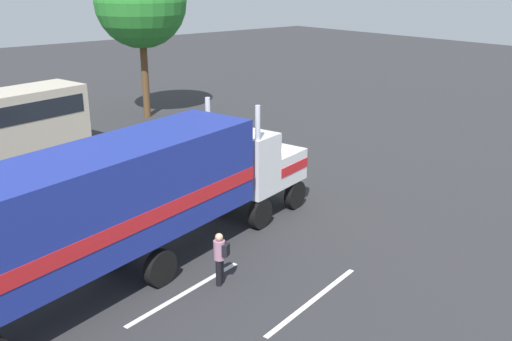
% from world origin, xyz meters
% --- Properties ---
extents(ground_plane, '(120.00, 120.00, 0.00)m').
position_xyz_m(ground_plane, '(0.00, 0.00, 0.00)').
color(ground_plane, '#2D2D30').
extents(lane_stripe_near, '(4.34, 1.06, 0.01)m').
position_xyz_m(lane_stripe_near, '(-5.38, -3.50, 0.01)').
color(lane_stripe_near, silver).
rests_on(lane_stripe_near, ground_plane).
extents(lane_stripe_mid, '(4.34, 1.08, 0.01)m').
position_xyz_m(lane_stripe_mid, '(-2.89, -6.13, 0.01)').
color(lane_stripe_mid, silver).
rests_on(lane_stripe_mid, ground_plane).
extents(semi_truck, '(14.33, 5.91, 4.50)m').
position_xyz_m(semi_truck, '(-5.84, -1.56, 2.52)').
color(semi_truck, silver).
rests_on(semi_truck, ground_plane).
extents(person_bystander, '(0.43, 0.48, 1.63)m').
position_xyz_m(person_bystander, '(-4.33, -3.75, 0.89)').
color(person_bystander, black).
rests_on(person_bystander, ground_plane).
extents(tree_left, '(5.55, 5.55, 9.86)m').
position_xyz_m(tree_left, '(4.60, 16.17, 7.06)').
color(tree_left, brown).
rests_on(tree_left, ground_plane).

